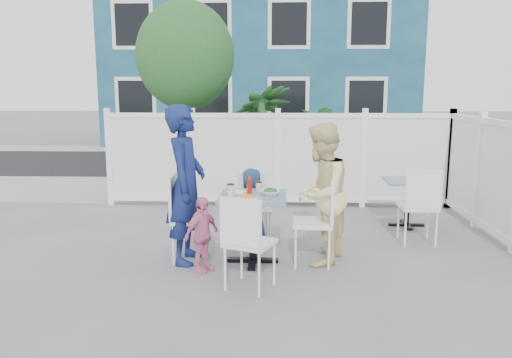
{
  "coord_description": "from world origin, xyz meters",
  "views": [
    {
      "loc": [
        0.04,
        -6.02,
        2.0
      ],
      "look_at": [
        -0.18,
        -0.04,
        0.92
      ],
      "focal_mm": 35.0,
      "sensor_mm": 36.0,
      "label": 1
    }
  ],
  "objects_px": {
    "spare_table": "(408,190)",
    "man": "(186,185)",
    "utility_cabinet": "(153,153)",
    "chair_right": "(320,215)",
    "chair_near": "(246,236)",
    "main_table": "(253,210)",
    "toddler": "(202,234)",
    "chair_back": "(254,202)",
    "chair_left": "(184,211)",
    "boy": "(252,205)",
    "woman": "(321,194)"
  },
  "relations": [
    {
      "from": "chair_right",
      "to": "boy",
      "type": "height_order",
      "value": "chair_right"
    },
    {
      "from": "man",
      "to": "woman",
      "type": "height_order",
      "value": "man"
    },
    {
      "from": "utility_cabinet",
      "to": "chair_left",
      "type": "xyz_separation_m",
      "value": [
        1.42,
        -4.38,
        -0.11
      ]
    },
    {
      "from": "utility_cabinet",
      "to": "man",
      "type": "height_order",
      "value": "man"
    },
    {
      "from": "utility_cabinet",
      "to": "chair_near",
      "type": "xyz_separation_m",
      "value": [
        2.2,
        -5.28,
        -0.13
      ]
    },
    {
      "from": "spare_table",
      "to": "chair_right",
      "type": "distance_m",
      "value": 2.21
    },
    {
      "from": "spare_table",
      "to": "toddler",
      "type": "relative_size",
      "value": 0.83
    },
    {
      "from": "chair_right",
      "to": "boy",
      "type": "distance_m",
      "value": 1.21
    },
    {
      "from": "utility_cabinet",
      "to": "chair_right",
      "type": "xyz_separation_m",
      "value": [
        3.0,
        -4.48,
        -0.11
      ]
    },
    {
      "from": "utility_cabinet",
      "to": "spare_table",
      "type": "distance_m",
      "value": 5.25
    },
    {
      "from": "utility_cabinet",
      "to": "toddler",
      "type": "height_order",
      "value": "utility_cabinet"
    },
    {
      "from": "spare_table",
      "to": "toddler",
      "type": "bearing_deg",
      "value": -144.67
    },
    {
      "from": "chair_left",
      "to": "toddler",
      "type": "height_order",
      "value": "chair_left"
    },
    {
      "from": "chair_near",
      "to": "woman",
      "type": "xyz_separation_m",
      "value": [
        0.81,
        0.87,
        0.25
      ]
    },
    {
      "from": "utility_cabinet",
      "to": "chair_right",
      "type": "height_order",
      "value": "utility_cabinet"
    },
    {
      "from": "spare_table",
      "to": "chair_back",
      "type": "relative_size",
      "value": 0.76
    },
    {
      "from": "chair_back",
      "to": "woman",
      "type": "distance_m",
      "value": 1.16
    },
    {
      "from": "chair_right",
      "to": "boy",
      "type": "relative_size",
      "value": 1.03
    },
    {
      "from": "utility_cabinet",
      "to": "toddler",
      "type": "relative_size",
      "value": 1.66
    },
    {
      "from": "chair_back",
      "to": "chair_left",
      "type": "bearing_deg",
      "value": 35.68
    },
    {
      "from": "main_table",
      "to": "chair_back",
      "type": "distance_m",
      "value": 0.82
    },
    {
      "from": "spare_table",
      "to": "main_table",
      "type": "bearing_deg",
      "value": -143.34
    },
    {
      "from": "chair_left",
      "to": "man",
      "type": "distance_m",
      "value": 0.33
    },
    {
      "from": "spare_table",
      "to": "man",
      "type": "xyz_separation_m",
      "value": [
        -2.97,
        -1.63,
        0.38
      ]
    },
    {
      "from": "chair_back",
      "to": "woman",
      "type": "xyz_separation_m",
      "value": [
        0.8,
        -0.79,
        0.28
      ]
    },
    {
      "from": "boy",
      "to": "man",
      "type": "bearing_deg",
      "value": 28.28
    },
    {
      "from": "chair_right",
      "to": "chair_back",
      "type": "height_order",
      "value": "chair_right"
    },
    {
      "from": "chair_right",
      "to": "chair_near",
      "type": "relative_size",
      "value": 1.04
    },
    {
      "from": "utility_cabinet",
      "to": "woman",
      "type": "height_order",
      "value": "woman"
    },
    {
      "from": "man",
      "to": "main_table",
      "type": "bearing_deg",
      "value": -86.81
    },
    {
      "from": "chair_back",
      "to": "chair_near",
      "type": "bearing_deg",
      "value": 81.66
    },
    {
      "from": "chair_left",
      "to": "chair_near",
      "type": "xyz_separation_m",
      "value": [
        0.78,
        -0.9,
        -0.02
      ]
    },
    {
      "from": "man",
      "to": "toddler",
      "type": "relative_size",
      "value": 2.17
    },
    {
      "from": "chair_left",
      "to": "boy",
      "type": "relative_size",
      "value": 1.04
    },
    {
      "from": "main_table",
      "to": "spare_table",
      "type": "bearing_deg",
      "value": 36.66
    },
    {
      "from": "utility_cabinet",
      "to": "main_table",
      "type": "distance_m",
      "value": 4.97
    },
    {
      "from": "toddler",
      "to": "man",
      "type": "bearing_deg",
      "value": 70.35
    },
    {
      "from": "toddler",
      "to": "utility_cabinet",
      "type": "bearing_deg",
      "value": 55.12
    },
    {
      "from": "chair_left",
      "to": "chair_back",
      "type": "height_order",
      "value": "chair_left"
    },
    {
      "from": "main_table",
      "to": "chair_back",
      "type": "xyz_separation_m",
      "value": [
        -0.02,
        0.82,
        -0.09
      ]
    },
    {
      "from": "chair_near",
      "to": "man",
      "type": "height_order",
      "value": "man"
    },
    {
      "from": "chair_right",
      "to": "toddler",
      "type": "bearing_deg",
      "value": 103.83
    },
    {
      "from": "utility_cabinet",
      "to": "spare_table",
      "type": "xyz_separation_m",
      "value": [
        4.43,
        -2.8,
        -0.16
      ]
    },
    {
      "from": "spare_table",
      "to": "chair_right",
      "type": "xyz_separation_m",
      "value": [
        -1.43,
        -1.68,
        0.05
      ]
    },
    {
      "from": "spare_table",
      "to": "boy",
      "type": "distance_m",
      "value": 2.39
    },
    {
      "from": "chair_near",
      "to": "man",
      "type": "xyz_separation_m",
      "value": [
        -0.74,
        0.85,
        0.35
      ]
    },
    {
      "from": "chair_right",
      "to": "chair_near",
      "type": "distance_m",
      "value": 1.13
    },
    {
      "from": "main_table",
      "to": "woman",
      "type": "height_order",
      "value": "woman"
    },
    {
      "from": "utility_cabinet",
      "to": "woman",
      "type": "bearing_deg",
      "value": -53.73
    },
    {
      "from": "man",
      "to": "chair_near",
      "type": "bearing_deg",
      "value": -135.15
    }
  ]
}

